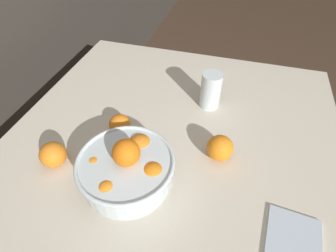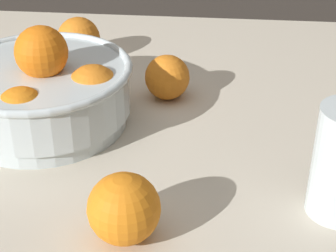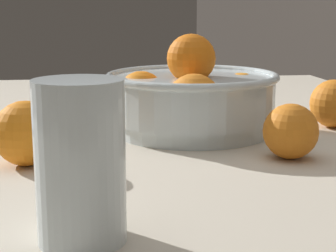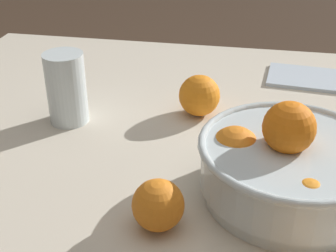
{
  "view_description": "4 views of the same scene",
  "coord_description": "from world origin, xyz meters",
  "px_view_note": "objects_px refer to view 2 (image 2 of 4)",
  "views": [
    {
      "loc": [
        -0.42,
        -0.15,
        1.39
      ],
      "look_at": [
        0.17,
        0.02,
        0.78
      ],
      "focal_mm": 28.0,
      "sensor_mm": 36.0,
      "label": 1
    },
    {
      "loc": [
        0.22,
        -0.64,
        1.17
      ],
      "look_at": [
        0.16,
        0.01,
        0.78
      ],
      "focal_mm": 60.0,
      "sensor_mm": 36.0,
      "label": 2
    },
    {
      "loc": [
        0.83,
        -0.08,
        0.93
      ],
      "look_at": [
        0.15,
        0.02,
        0.78
      ],
      "focal_mm": 60.0,
      "sensor_mm": 36.0,
      "label": 3
    },
    {
      "loc": [
        0.04,
        0.67,
        1.18
      ],
      "look_at": [
        0.16,
        -0.02,
        0.78
      ],
      "focal_mm": 50.0,
      "sensor_mm": 36.0,
      "label": 4
    }
  ],
  "objects_px": {
    "orange_loose_front": "(124,209)",
    "orange_loose_near_bowl": "(79,39)",
    "orange_loose_aside": "(167,77)",
    "fruit_bowl": "(42,90)"
  },
  "relations": [
    {
      "from": "orange_loose_near_bowl",
      "to": "orange_loose_aside",
      "type": "height_order",
      "value": "orange_loose_near_bowl"
    },
    {
      "from": "orange_loose_front",
      "to": "fruit_bowl",
      "type": "bearing_deg",
      "value": 124.08
    },
    {
      "from": "fruit_bowl",
      "to": "orange_loose_near_bowl",
      "type": "distance_m",
      "value": 0.24
    },
    {
      "from": "fruit_bowl",
      "to": "orange_loose_front",
      "type": "bearing_deg",
      "value": -55.92
    },
    {
      "from": "orange_loose_front",
      "to": "orange_loose_aside",
      "type": "distance_m",
      "value": 0.34
    },
    {
      "from": "fruit_bowl",
      "to": "orange_loose_aside",
      "type": "bearing_deg",
      "value": 29.9
    },
    {
      "from": "fruit_bowl",
      "to": "orange_loose_aside",
      "type": "relative_size",
      "value": 3.74
    },
    {
      "from": "orange_loose_near_bowl",
      "to": "orange_loose_aside",
      "type": "bearing_deg",
      "value": -37.84
    },
    {
      "from": "orange_loose_front",
      "to": "orange_loose_near_bowl",
      "type": "bearing_deg",
      "value": 108.97
    },
    {
      "from": "orange_loose_near_bowl",
      "to": "orange_loose_front",
      "type": "distance_m",
      "value": 0.51
    }
  ]
}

